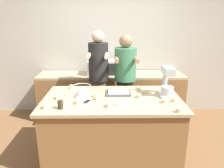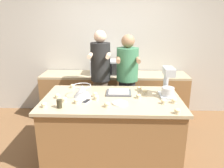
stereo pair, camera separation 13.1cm
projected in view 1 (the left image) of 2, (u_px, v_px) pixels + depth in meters
ground_plane at (112, 155)px, 3.20m from camera, size 16.00×16.00×0.00m
back_wall at (111, 48)px, 4.42m from camera, size 10.00×0.06×2.70m
island_counter at (112, 128)px, 3.07m from camera, size 1.84×1.07×0.90m
back_counter at (111, 95)px, 4.35m from camera, size 2.80×0.60×0.89m
person_left at (99, 80)px, 3.65m from camera, size 0.34×0.50×1.75m
person_right at (125, 83)px, 3.67m from camera, size 0.37×0.52×1.68m
stand_mixer at (167, 83)px, 2.98m from camera, size 0.20×0.30×0.40m
mixing_bowl at (82, 91)px, 2.94m from camera, size 0.25×0.25×0.16m
baking_tray at (118, 92)px, 3.10m from camera, size 0.35×0.27×0.04m
microwave_oven at (102, 67)px, 4.18m from camera, size 0.54×0.37×0.27m
cell_phone at (87, 102)px, 2.79m from camera, size 0.12×0.16×0.01m
drinking_glass at (60, 105)px, 2.58m from camera, size 0.06×0.06×0.11m
small_plate at (121, 103)px, 2.73m from camera, size 0.19×0.19×0.02m
cupcake_0 at (65, 100)px, 2.77m from camera, size 0.07×0.07×0.06m
cupcake_1 at (179, 110)px, 2.48m from camera, size 0.07×0.07×0.06m
cupcake_2 at (57, 97)px, 2.89m from camera, size 0.07×0.07×0.06m
cupcake_3 at (45, 106)px, 2.59m from camera, size 0.07×0.07×0.06m
cupcake_4 at (139, 96)px, 2.94m from camera, size 0.07×0.07×0.06m
cupcake_5 at (138, 88)px, 3.25m from camera, size 0.07×0.07×0.06m
cupcake_6 at (95, 95)px, 2.96m from camera, size 0.07×0.07×0.06m
cupcake_7 at (77, 102)px, 2.72m from camera, size 0.07×0.07×0.06m
cupcake_8 at (144, 91)px, 3.11m from camera, size 0.07×0.07×0.06m
cupcake_9 at (71, 87)px, 3.31m from camera, size 0.07×0.07×0.06m
cupcake_10 at (108, 105)px, 2.63m from camera, size 0.07×0.07×0.06m
cupcake_11 at (174, 100)px, 2.79m from camera, size 0.07×0.07×0.06m
cupcake_12 at (164, 101)px, 2.76m from camera, size 0.07×0.07×0.06m
cupcake_13 at (97, 98)px, 2.86m from camera, size 0.07×0.07×0.06m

